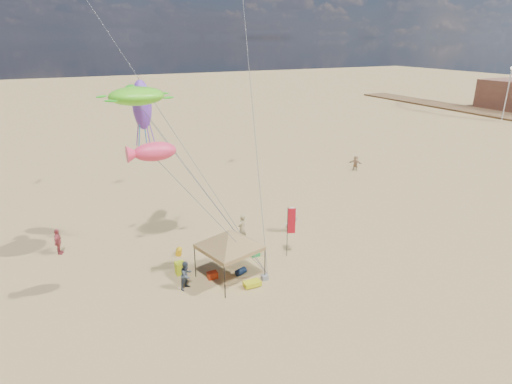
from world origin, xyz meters
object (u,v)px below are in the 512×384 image
(person_near_a, at_px, (242,229))
(feather_flag, at_px, (290,224))
(person_near_b, at_px, (186,275))
(person_far_c, at_px, (356,163))
(cooler_red, at_px, (212,275))
(person_far_a, at_px, (58,242))
(beach_cart, at_px, (252,283))
(lamp_north, at_px, (509,85))
(person_near_c, at_px, (292,219))
(cooler_blue, at_px, (247,248))
(chair_yellow, at_px, (180,268))
(canopy_tent, at_px, (229,232))
(chair_green, at_px, (255,250))

(person_near_a, bearing_deg, feather_flag, 90.59)
(person_near_b, bearing_deg, person_far_c, -2.47)
(cooler_red, height_order, person_far_a, person_far_a)
(person_far_c, bearing_deg, beach_cart, -89.39)
(person_near_b, relative_size, lamp_north, 0.19)
(lamp_north, bearing_deg, cooler_red, -157.24)
(beach_cart, height_order, person_near_c, person_near_c)
(cooler_red, relative_size, lamp_north, 0.07)
(cooler_blue, height_order, person_far_a, person_far_a)
(cooler_blue, distance_m, lamp_north, 59.98)
(cooler_blue, xyz_separation_m, beach_cart, (-1.40, -3.75, 0.01))
(cooler_blue, height_order, beach_cart, cooler_blue)
(chair_yellow, relative_size, person_near_c, 0.41)
(person_near_c, bearing_deg, cooler_blue, -1.91)
(person_near_c, bearing_deg, lamp_north, -177.16)
(person_far_a, bearing_deg, chair_yellow, -113.75)
(feather_flag, xyz_separation_m, person_near_b, (-6.57, -0.66, -1.33))
(beach_cart, bearing_deg, cooler_red, 133.26)
(feather_flag, distance_m, lamp_north, 58.64)
(canopy_tent, bearing_deg, beach_cart, -60.99)
(lamp_north, bearing_deg, person_near_a, -158.95)
(lamp_north, bearing_deg, feather_flag, -155.63)
(canopy_tent, xyz_separation_m, feather_flag, (4.16, 0.73, -0.68))
(cooler_red, xyz_separation_m, person_near_b, (-1.53, -0.32, 0.59))
(beach_cart, relative_size, person_near_a, 0.47)
(person_far_a, bearing_deg, beach_cart, -114.31)
(cooler_red, relative_size, person_near_b, 0.35)
(cooler_red, xyz_separation_m, chair_green, (3.20, 1.32, 0.16))
(person_far_c, bearing_deg, cooler_blue, -95.37)
(cooler_red, xyz_separation_m, chair_yellow, (-1.44, 1.24, 0.16))
(cooler_blue, distance_m, person_near_c, 4.18)
(canopy_tent, height_order, person_far_a, canopy_tent)
(canopy_tent, xyz_separation_m, cooler_red, (-0.88, 0.40, -2.60))
(lamp_north, bearing_deg, chair_green, -157.21)
(feather_flag, relative_size, person_far_c, 2.15)
(chair_yellow, bearing_deg, chair_green, 0.91)
(person_near_b, height_order, person_far_a, person_far_a)
(cooler_red, distance_m, person_far_c, 23.45)
(person_near_b, height_order, lamp_north, lamp_north)
(canopy_tent, bearing_deg, cooler_red, 155.48)
(cooler_red, xyz_separation_m, person_far_a, (-7.39, 6.68, 0.63))
(person_near_b, distance_m, person_near_c, 9.21)
(canopy_tent, xyz_separation_m, cooler_blue, (2.12, 2.45, -2.60))
(cooler_red, distance_m, beach_cart, 2.33)
(person_near_b, xyz_separation_m, person_far_a, (-5.86, 7.01, 0.04))
(cooler_blue, bearing_deg, beach_cart, -110.48)
(beach_cart, xyz_separation_m, person_near_c, (5.33, 5.00, 0.66))
(person_near_c, bearing_deg, person_near_b, 3.66)
(chair_yellow, bearing_deg, person_near_a, 23.44)
(chair_green, distance_m, person_near_c, 4.25)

